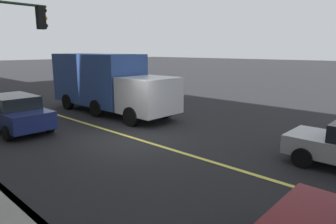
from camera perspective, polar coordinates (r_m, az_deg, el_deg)
name	(u,v)px	position (r m, az deg, el deg)	size (l,w,h in m)	color
ground	(132,138)	(12.01, -6.93, -4.97)	(200.00, 200.00, 0.00)	black
lane_stripe_center	(132,138)	(12.01, -6.93, -4.94)	(80.00, 0.16, 0.01)	#D8CC4C
car_navy	(14,112)	(14.57, -27.59, -0.01)	(4.40, 1.91, 1.54)	navy
truck_blue	(107,82)	(16.93, -11.80, 5.70)	(8.47, 2.58, 3.25)	silver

